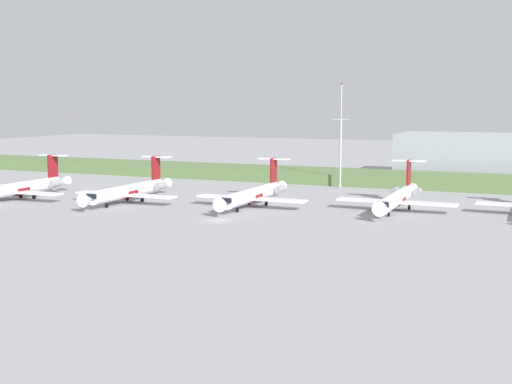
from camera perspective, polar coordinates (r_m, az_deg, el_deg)
name	(u,v)px	position (r m, az deg, el deg)	size (l,w,h in m)	color
ground_plane	(280,198)	(146.02, 2.05, -0.56)	(500.00, 500.00, 0.00)	#939399
grass_berm	(329,176)	(179.52, 6.23, 1.36)	(320.00, 20.00, 2.87)	#597542
regional_jet_nearest	(21,188)	(153.02, -19.36, 0.35)	(22.81, 31.00, 9.00)	white
regional_jet_second	(130,190)	(142.24, -10.70, 0.14)	(22.81, 31.00, 9.00)	white
regional_jet_third	(254,194)	(134.16, -0.17, -0.17)	(22.81, 31.00, 9.00)	white
regional_jet_fourth	(398,197)	(132.22, 11.97, -0.44)	(22.81, 31.00, 9.00)	white
antenna_mast	(341,145)	(164.86, 7.21, 4.00)	(4.40, 0.50, 25.61)	#B2B2B7
distant_hangar	(482,156)	(196.96, 18.70, 2.92)	(45.29, 23.68, 12.25)	#9EA3AD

